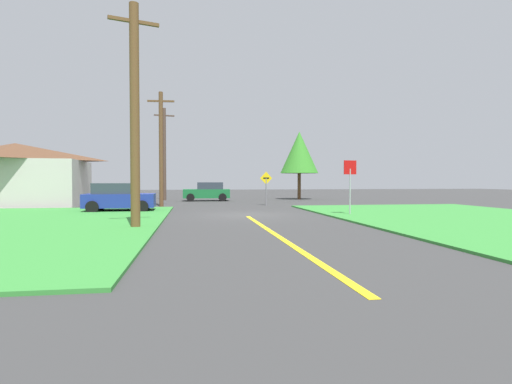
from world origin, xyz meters
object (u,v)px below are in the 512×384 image
object	(u,v)px
utility_pole_far	(164,153)
direction_sign	(266,185)
oak_tree_left	(299,153)
stop_sign	(350,177)
car_approaching_junction	(207,192)
utility_pole_mid	(161,147)
barn	(16,175)
parked_car_near_building	(118,198)
utility_pole_near	(135,114)

from	to	relation	value
utility_pole_far	direction_sign	world-z (taller)	utility_pole_far
direction_sign	oak_tree_left	distance (m)	10.52
stop_sign	car_approaching_junction	xyz separation A→B (m)	(-6.57, 16.12, -1.13)
utility_pole_mid	oak_tree_left	world-z (taller)	utility_pole_mid
barn	direction_sign	bearing A→B (deg)	-7.01
utility_pole_far	oak_tree_left	xyz separation A→B (m)	(12.47, -0.08, 0.16)
utility_pole_far	direction_sign	size ratio (longest dim) A/B	3.46
stop_sign	utility_pole_far	world-z (taller)	utility_pole_far
stop_sign	oak_tree_left	xyz separation A→B (m)	(2.13, 17.83, 2.49)
oak_tree_left	barn	xyz separation A→B (m)	(-22.17, -6.75, -2.24)
direction_sign	car_approaching_junction	bearing A→B (deg)	118.56
parked_car_near_building	car_approaching_junction	size ratio (longest dim) A/B	0.96
utility_pole_near	direction_sign	world-z (taller)	utility_pole_near
stop_sign	parked_car_near_building	world-z (taller)	stop_sign
parked_car_near_building	utility_pole_near	world-z (taller)	utility_pole_near
parked_car_near_building	utility_pole_near	distance (m)	9.35
utility_pole_near	utility_pole_far	xyz separation A→B (m)	(-0.45, 22.02, 0.10)
utility_pole_far	direction_sign	distance (m)	12.12
parked_car_near_building	utility_pole_near	size ratio (longest dim) A/B	0.47
car_approaching_junction	utility_pole_far	distance (m)	5.42
car_approaching_junction	direction_sign	xyz separation A→B (m)	(3.90, -7.17, 0.68)
stop_sign	direction_sign	world-z (taller)	stop_sign
car_approaching_junction	utility_pole_far	bearing A→B (deg)	-24.22
stop_sign	utility_pole_far	distance (m)	20.81
car_approaching_junction	oak_tree_left	xyz separation A→B (m)	(8.70, 1.71, 3.62)
car_approaching_junction	utility_pole_near	bearing A→B (deg)	81.93
utility_pole_mid	oak_tree_left	xyz separation A→B (m)	(12.08, 8.93, 0.40)
stop_sign	car_approaching_junction	world-z (taller)	stop_sign
utility_pole_far	barn	size ratio (longest dim) A/B	0.91
oak_tree_left	utility_pole_near	bearing A→B (deg)	-118.70
utility_pole_near	direction_sign	xyz separation A→B (m)	(7.22, 13.06, -2.68)
car_approaching_junction	utility_pole_mid	size ratio (longest dim) A/B	0.52
direction_sign	parked_car_near_building	bearing A→B (deg)	-153.76
utility_pole_mid	car_approaching_junction	bearing A→B (deg)	64.93
utility_pole_far	direction_sign	bearing A→B (deg)	-49.46
utility_pole_near	direction_sign	size ratio (longest dim) A/B	3.41
utility_pole_near	utility_pole_far	distance (m)	22.03
barn	parked_car_near_building	bearing A→B (deg)	-39.84
parked_car_near_building	utility_pole_mid	size ratio (longest dim) A/B	0.50
parked_car_near_building	barn	size ratio (longest dim) A/B	0.42
stop_sign	car_approaching_junction	bearing A→B (deg)	-77.08
direction_sign	utility_pole_far	bearing A→B (deg)	130.54
parked_car_near_building	direction_sign	distance (m)	10.40
utility_pole_mid	direction_sign	size ratio (longest dim) A/B	3.25
car_approaching_junction	barn	xyz separation A→B (m)	(-13.47, -5.03, 1.38)
utility_pole_mid	utility_pole_far	xyz separation A→B (m)	(-0.39, 9.01, 0.24)
stop_sign	barn	size ratio (longest dim) A/B	0.30
car_approaching_junction	utility_pole_mid	xyz separation A→B (m)	(-3.38, -7.22, 3.22)
stop_sign	parked_car_near_building	xyz separation A→B (m)	(-11.98, 4.35, -1.13)
parked_car_near_building	utility_pole_far	bearing A→B (deg)	81.63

